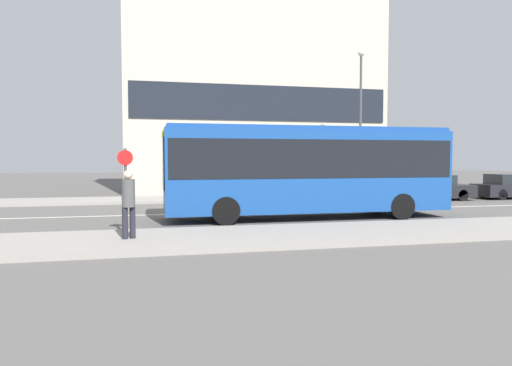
{
  "coord_description": "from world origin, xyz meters",
  "views": [
    {
      "loc": [
        -3.1,
        -18.56,
        2.23
      ],
      "look_at": [
        0.65,
        -1.95,
        1.33
      ],
      "focal_mm": 32.0,
      "sensor_mm": 36.0,
      "label": 1
    }
  ],
  "objects": [
    {
      "name": "bus_stop_sign",
      "position": [
        -3.88,
        -4.93,
        1.55
      ],
      "size": [
        0.44,
        0.12,
        2.4
      ],
      "color": "#4C4C51",
      "rests_on": "sidewalk_near"
    },
    {
      "name": "ground_plane",
      "position": [
        0.0,
        0.0,
        0.0
      ],
      "size": [
        120.0,
        120.0,
        0.0
      ],
      "primitive_type": "plane",
      "color": "#595654"
    },
    {
      "name": "apartment_block_left_tower",
      "position": [
        3.73,
        12.02,
        10.44
      ],
      "size": [
        17.1,
        5.13,
        20.9
      ],
      "color": "beige",
      "rests_on": "ground_plane"
    },
    {
      "name": "parked_car_1",
      "position": [
        16.67,
        3.31,
        0.65
      ],
      "size": [
        4.31,
        1.71,
        1.38
      ],
      "color": "black",
      "rests_on": "ground_plane"
    },
    {
      "name": "sidewalk_near",
      "position": [
        0.0,
        -6.25,
        0.07
      ],
      "size": [
        44.0,
        3.5,
        0.13
      ],
      "color": "gray",
      "rests_on": "ground_plane"
    },
    {
      "name": "city_bus",
      "position": [
        2.55,
        -2.25,
        1.95
      ],
      "size": [
        10.63,
        2.57,
        3.4
      ],
      "rotation": [
        0.0,
        0.0,
        -0.0
      ],
      "color": "#194793",
      "rests_on": "ground_plane"
    },
    {
      "name": "lane_centerline",
      "position": [
        0.0,
        0.0,
        0.0
      ],
      "size": [
        41.8,
        0.16,
        0.01
      ],
      "color": "silver",
      "rests_on": "ground_plane"
    },
    {
      "name": "sidewalk_far",
      "position": [
        0.0,
        6.25,
        0.07
      ],
      "size": [
        44.0,
        3.5,
        0.13
      ],
      "color": "gray",
      "rests_on": "ground_plane"
    },
    {
      "name": "parked_car_0",
      "position": [
        11.47,
        3.33,
        0.64
      ],
      "size": [
        4.6,
        1.7,
        1.37
      ],
      "color": "black",
      "rests_on": "ground_plane"
    },
    {
      "name": "pedestrian_near_stop",
      "position": [
        -3.74,
        -6.2,
        1.16
      ],
      "size": [
        0.34,
        0.34,
        1.8
      ],
      "rotation": [
        0.0,
        0.0,
        0.33
      ],
      "color": "#23232D",
      "rests_on": "sidewalk_near"
    },
    {
      "name": "street_lamp",
      "position": [
        8.44,
        5.53,
        5.05
      ],
      "size": [
        0.36,
        0.36,
        8.24
      ],
      "color": "#4C4C51",
      "rests_on": "sidewalk_far"
    }
  ]
}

